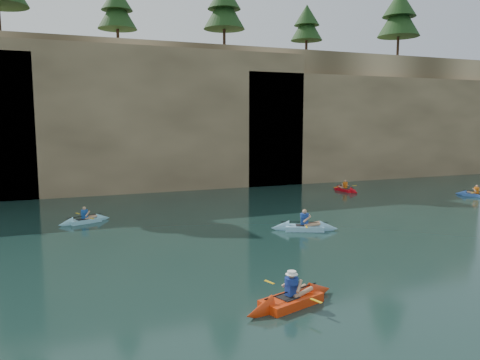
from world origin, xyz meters
name	(u,v)px	position (x,y,z in m)	size (l,w,h in m)	color
ground	(247,287)	(0.00, 0.00, 0.00)	(160.00, 160.00, 0.00)	black
cliff	(122,115)	(0.00, 30.00, 6.00)	(70.00, 16.00, 12.00)	tan
cliff_slab_center	(161,118)	(2.00, 22.60, 5.70)	(24.00, 2.40, 11.40)	#9B835E
cliff_slab_east	(372,126)	(22.00, 22.60, 4.92)	(26.00, 2.40, 9.84)	#9B835E
sea_cave_center	(83,174)	(-4.00, 21.95, 1.60)	(3.50, 1.00, 3.20)	black
sea_cave_east	(257,159)	(10.00, 21.95, 2.25)	(5.00, 1.00, 4.50)	black
main_kayaker	(291,300)	(0.66, -1.90, 0.18)	(3.63, 2.32, 1.32)	red
kayaker_ltblue_near	(304,227)	(5.78, 6.40, 0.17)	(3.43, 2.42, 1.34)	#88C4E3
kayaker_red_far	(345,189)	(15.18, 16.63, 0.14)	(2.22, 3.07, 1.11)	red
kayaker_ltblue_mid	(85,220)	(-4.48, 12.34, 0.14)	(2.97, 2.10, 1.11)	#84CBDD
kayaker_blue_east	(476,195)	(22.62, 10.96, 0.13)	(1.98, 3.01, 1.06)	#3C6DCF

